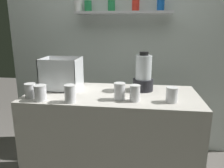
{
  "coord_description": "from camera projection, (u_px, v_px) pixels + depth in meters",
  "views": [
    {
      "loc": [
        0.23,
        -1.71,
        1.43
      ],
      "look_at": [
        0.0,
        0.0,
        0.98
      ],
      "focal_mm": 35.14,
      "sensor_mm": 36.0,
      "label": 1
    }
  ],
  "objects": [
    {
      "name": "counter",
      "position": [
        112.0,
        142.0,
        1.92
      ],
      "size": [
        1.4,
        0.64,
        0.9
      ],
      "primitive_type": "cube",
      "color": "beige",
      "rests_on": "ground_plane"
    },
    {
      "name": "back_wall_unit",
      "position": [
        121.0,
        42.0,
        2.45
      ],
      "size": [
        2.6,
        0.24,
        2.5
      ],
      "color": "silver",
      "rests_on": "ground_plane"
    },
    {
      "name": "carrot_display_bin",
      "position": [
        62.0,
        79.0,
        1.93
      ],
      "size": [
        0.32,
        0.26,
        0.27
      ],
      "color": "white",
      "rests_on": "counter"
    },
    {
      "name": "blender_pitcher",
      "position": [
        143.0,
        75.0,
        1.86
      ],
      "size": [
        0.17,
        0.17,
        0.33
      ],
      "color": "black",
      "rests_on": "counter"
    },
    {
      "name": "juice_cup_beet_far_left",
      "position": [
        30.0,
        91.0,
        1.68
      ],
      "size": [
        0.09,
        0.09,
        0.11
      ],
      "color": "white",
      "rests_on": "counter"
    },
    {
      "name": "juice_cup_orange_left",
      "position": [
        40.0,
        93.0,
        1.62
      ],
      "size": [
        0.09,
        0.09,
        0.12
      ],
      "color": "white",
      "rests_on": "counter"
    },
    {
      "name": "juice_cup_pomegranate_middle",
      "position": [
        70.0,
        94.0,
        1.58
      ],
      "size": [
        0.09,
        0.09,
        0.13
      ],
      "color": "white",
      "rests_on": "counter"
    },
    {
      "name": "juice_cup_beet_right",
      "position": [
        120.0,
        92.0,
        1.64
      ],
      "size": [
        0.09,
        0.09,
        0.13
      ],
      "color": "white",
      "rests_on": "counter"
    },
    {
      "name": "juice_cup_beet_far_right",
      "position": [
        135.0,
        94.0,
        1.61
      ],
      "size": [
        0.08,
        0.08,
        0.12
      ],
      "color": "white",
      "rests_on": "counter"
    },
    {
      "name": "juice_cup_beet_rightmost",
      "position": [
        172.0,
        96.0,
        1.58
      ],
      "size": [
        0.09,
        0.09,
        0.11
      ],
      "color": "white",
      "rests_on": "counter"
    }
  ]
}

